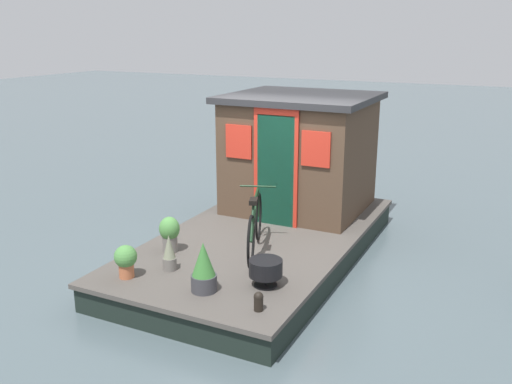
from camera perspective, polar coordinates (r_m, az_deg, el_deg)
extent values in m
plane|color=#4C5B60|center=(8.43, 0.61, -6.77)|extent=(60.00, 60.00, 0.00)
cube|color=#4C4742|center=(8.30, 0.61, -4.50)|extent=(5.11, 2.66, 0.06)
cube|color=black|center=(8.37, 0.61, -5.74)|extent=(5.00, 2.61, 0.33)
cube|color=#4C3828|center=(9.31, 4.51, 3.75)|extent=(1.91, 2.10, 1.81)
cube|color=#28282B|center=(9.15, 4.65, 9.58)|extent=(2.11, 2.30, 0.10)
cube|color=#144733|center=(8.45, 2.03, 2.13)|extent=(0.04, 0.60, 1.70)
cube|color=red|center=(8.43, 2.02, 2.45)|extent=(0.03, 0.72, 1.80)
cube|color=red|center=(8.13, 6.12, 4.37)|extent=(0.03, 0.44, 0.52)
cube|color=red|center=(8.63, -1.77, 5.15)|extent=(0.03, 0.44, 0.52)
torus|color=black|center=(7.99, 0.25, -2.50)|extent=(0.65, 0.27, 0.68)
torus|color=black|center=(7.05, -0.52, -5.09)|extent=(0.65, 0.27, 0.68)
cylinder|color=black|center=(7.41, -0.14, -2.23)|extent=(0.89, 0.36, 0.47)
cylinder|color=black|center=(7.50, -0.02, -0.37)|extent=(0.57, 0.24, 0.06)
cylinder|color=black|center=(7.13, -0.39, -3.11)|extent=(0.34, 0.16, 0.43)
cylinder|color=black|center=(7.88, 0.22, -1.08)|extent=(0.12, 0.07, 0.44)
cube|color=black|center=(7.21, -0.26, -0.94)|extent=(0.22, 0.16, 0.06)
cylinder|color=black|center=(7.77, 0.20, 0.58)|extent=(0.20, 0.48, 0.02)
cylinder|color=slate|center=(7.16, -8.78, -7.24)|extent=(0.17, 0.17, 0.16)
cone|color=gray|center=(7.07, -8.87, -5.52)|extent=(0.16, 0.16, 0.30)
cylinder|color=#B2603D|center=(7.05, -13.06, -7.81)|extent=(0.18, 0.18, 0.17)
sphere|color=#4C8942|center=(6.97, -13.16, -6.42)|extent=(0.28, 0.28, 0.28)
cylinder|color=slate|center=(7.71, -8.75, -5.26)|extent=(0.20, 0.20, 0.22)
ellipsoid|color=#4C8942|center=(7.63, -8.82, -3.71)|extent=(0.28, 0.28, 0.33)
cylinder|color=#38383D|center=(6.56, -5.32, -9.21)|extent=(0.30, 0.30, 0.20)
cone|color=#387533|center=(6.43, -5.39, -6.81)|extent=(0.27, 0.27, 0.40)
cylinder|color=black|center=(6.59, 0.99, -7.74)|extent=(0.40, 0.40, 0.20)
cylinder|color=black|center=(6.66, 0.99, -9.03)|extent=(0.04, 0.04, 0.13)
cylinder|color=black|center=(6.68, 0.98, -9.45)|extent=(0.28, 0.28, 0.02)
cylinder|color=black|center=(6.11, 0.26, -11.30)|extent=(0.10, 0.10, 0.16)
sphere|color=black|center=(6.07, 0.26, -10.62)|extent=(0.11, 0.11, 0.11)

